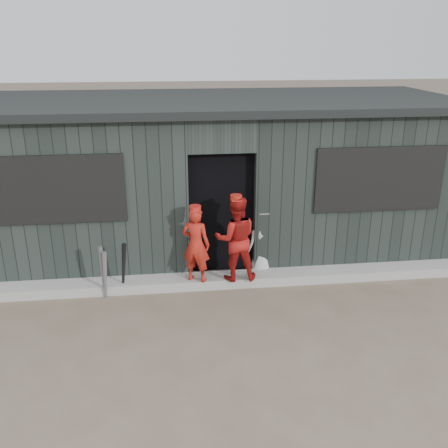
{
  "coord_description": "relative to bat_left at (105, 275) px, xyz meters",
  "views": [
    {
      "loc": [
        -0.81,
        -5.0,
        3.57
      ],
      "look_at": [
        0.0,
        1.8,
        1.0
      ],
      "focal_mm": 40.0,
      "sensor_mm": 36.0,
      "label": 1
    }
  ],
  "objects": [
    {
      "name": "player_red_left",
      "position": [
        1.32,
        0.17,
        0.34
      ],
      "size": [
        0.49,
        0.42,
        1.15
      ],
      "primitive_type": "imported",
      "rotation": [
        0.0,
        0.0,
        2.73
      ],
      "color": "red",
      "rests_on": "curb"
    },
    {
      "name": "dugout",
      "position": [
        1.74,
        1.95,
        0.9
      ],
      "size": [
        8.3,
        3.3,
        2.62
      ],
      "color": "black",
      "rests_on": "ground"
    },
    {
      "name": "player_red_right",
      "position": [
        1.9,
        0.17,
        0.41
      ],
      "size": [
        0.64,
        0.5,
        1.29
      ],
      "primitive_type": "imported",
      "rotation": [
        0.0,
        0.0,
        3.12
      ],
      "color": "#A21614",
      "rests_on": "curb"
    },
    {
      "name": "player_grey_back",
      "position": [
        2.38,
        0.57,
        0.16
      ],
      "size": [
        0.63,
        0.55,
        1.09
      ],
      "primitive_type": "imported",
      "rotation": [
        0.0,
        0.0,
        3.63
      ],
      "color": "#BDBDBD",
      "rests_on": "ground"
    },
    {
      "name": "bat_right",
      "position": [
        0.25,
        0.13,
        0.04
      ],
      "size": [
        0.17,
        0.3,
        0.85
      ],
      "primitive_type": "cone",
      "rotation": [
        0.27,
        0.0,
        0.39
      ],
      "color": "black",
      "rests_on": "ground"
    },
    {
      "name": "bat_left",
      "position": [
        0.0,
        0.0,
        0.0
      ],
      "size": [
        0.14,
        0.21,
        0.77
      ],
      "primitive_type": "cone",
      "rotation": [
        0.17,
        0.0,
        0.4
      ],
      "color": "gray",
      "rests_on": "ground"
    },
    {
      "name": "curb",
      "position": [
        1.74,
        0.27,
        -0.31
      ],
      "size": [
        8.0,
        0.36,
        0.15
      ],
      "primitive_type": "cube",
      "color": "#9A9B96",
      "rests_on": "ground"
    },
    {
      "name": "ground",
      "position": [
        1.74,
        -1.55,
        -0.39
      ],
      "size": [
        80.0,
        80.0,
        0.0
      ],
      "primitive_type": "plane",
      "color": "brown",
      "rests_on": "ground"
    },
    {
      "name": "bat_mid",
      "position": [
        -0.04,
        0.06,
        0.03
      ],
      "size": [
        0.09,
        0.19,
        0.83
      ],
      "primitive_type": "cone",
      "rotation": [
        0.14,
        0.0,
        0.1
      ],
      "color": "gray",
      "rests_on": "ground"
    }
  ]
}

